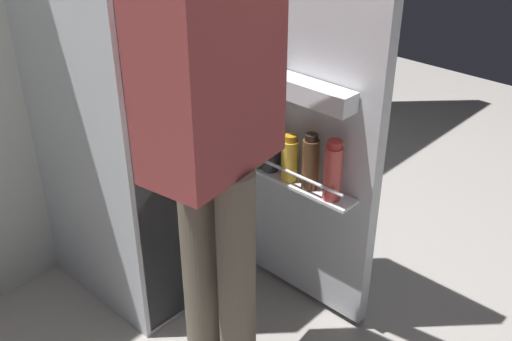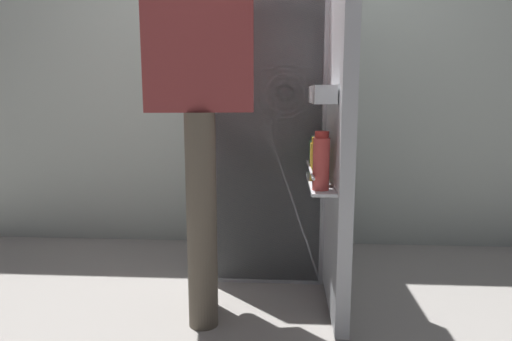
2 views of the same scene
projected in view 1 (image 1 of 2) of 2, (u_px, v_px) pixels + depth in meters
name	position (u px, v px, depth m)	size (l,w,h in m)	color
ground_plane	(247.00, 330.00, 2.36)	(6.55, 6.55, 0.00)	gray
refrigerator	(151.00, 94.00, 2.27)	(0.65, 1.21, 1.68)	silver
person	(214.00, 105.00, 1.63)	(0.62, 0.70, 1.75)	#665B4C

